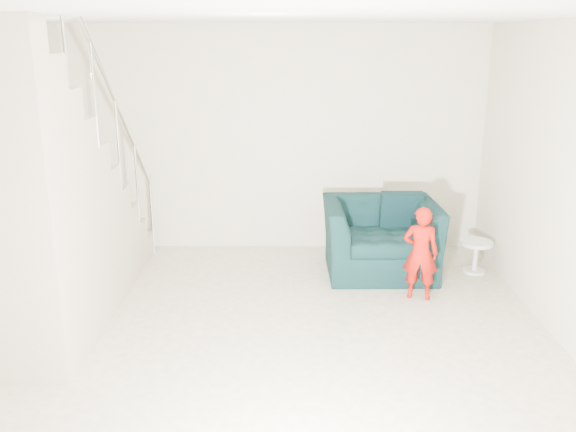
# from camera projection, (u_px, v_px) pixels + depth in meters

# --- Properties ---
(floor) EXTENTS (5.50, 5.50, 0.00)m
(floor) POSITION_uv_depth(u_px,v_px,m) (270.00, 354.00, 5.09)
(floor) COLOR gray
(floor) RESTS_ON ground
(ceiling) EXTENTS (5.50, 5.50, 0.00)m
(ceiling) POSITION_uv_depth(u_px,v_px,m) (266.00, 14.00, 4.33)
(ceiling) COLOR silver
(ceiling) RESTS_ON back_wall
(back_wall) EXTENTS (5.00, 0.00, 5.00)m
(back_wall) POSITION_uv_depth(u_px,v_px,m) (276.00, 140.00, 7.35)
(back_wall) COLOR beige
(back_wall) RESTS_ON floor
(front_wall) EXTENTS (5.00, 0.00, 5.00)m
(front_wall) POSITION_uv_depth(u_px,v_px,m) (240.00, 401.00, 2.07)
(front_wall) COLOR beige
(front_wall) RESTS_ON floor
(armchair) EXTENTS (1.25, 1.09, 0.80)m
(armchair) POSITION_uv_depth(u_px,v_px,m) (380.00, 237.00, 6.79)
(armchair) COLOR black
(armchair) RESTS_ON floor
(toddler) EXTENTS (0.39, 0.31, 0.96)m
(toddler) POSITION_uv_depth(u_px,v_px,m) (420.00, 253.00, 6.05)
(toddler) COLOR #9D1905
(toddler) RESTS_ON floor
(side_table) EXTENTS (0.36, 0.36, 0.36)m
(side_table) POSITION_uv_depth(u_px,v_px,m) (476.00, 251.00, 6.81)
(side_table) COLOR silver
(side_table) RESTS_ON floor
(staircase) EXTENTS (1.02, 3.03, 3.62)m
(staircase) POSITION_uv_depth(u_px,v_px,m) (44.00, 226.00, 5.36)
(staircase) COLOR #ADA089
(staircase) RESTS_ON floor
(cushion) EXTENTS (0.47, 0.23, 0.47)m
(cushion) POSITION_uv_depth(u_px,v_px,m) (401.00, 211.00, 6.94)
(cushion) COLOR black
(cushion) RESTS_ON armchair
(throw) EXTENTS (0.04, 0.44, 0.49)m
(throw) POSITION_uv_depth(u_px,v_px,m) (333.00, 228.00, 6.77)
(throw) COLOR black
(throw) RESTS_ON armchair
(phone) EXTENTS (0.03, 0.05, 0.10)m
(phone) POSITION_uv_depth(u_px,v_px,m) (432.00, 219.00, 5.95)
(phone) COLOR black
(phone) RESTS_ON toddler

